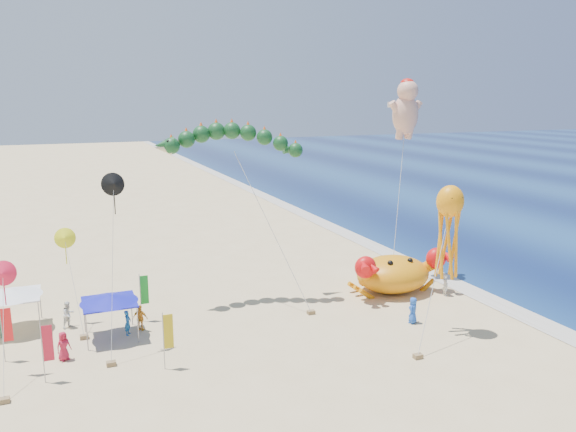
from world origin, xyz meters
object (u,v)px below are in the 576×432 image
object	(u,v)px
canopy_blue	(109,299)
canopy_white	(11,293)
dragon_kite	(232,145)
octopus_kite	(449,225)
cherub_kite	(406,108)
crab_inflatable	(394,273)

from	to	relation	value
canopy_blue	canopy_white	xyz separation A→B (m)	(-5.47, 3.34, 0.00)
dragon_kite	canopy_blue	size ratio (longest dim) A/B	3.60
dragon_kite	canopy_blue	xyz separation A→B (m)	(-8.88, -3.50, -8.64)
octopus_kite	canopy_white	bearing A→B (deg)	157.48
octopus_kite	canopy_blue	distance (m)	20.80
dragon_kite	cherub_kite	xyz separation A→B (m)	(14.30, 0.54, 2.37)
crab_inflatable	octopus_kite	world-z (taller)	octopus_kite
crab_inflatable	canopy_blue	world-z (taller)	crab_inflatable
crab_inflatable	dragon_kite	bearing A→B (deg)	164.91
cherub_kite	canopy_white	world-z (taller)	cherub_kite
crab_inflatable	dragon_kite	size ratio (longest dim) A/B	0.62
crab_inflatable	dragon_kite	distance (m)	15.21
crab_inflatable	canopy_white	xyz separation A→B (m)	(-25.73, 2.91, 0.98)
dragon_kite	crab_inflatable	bearing A→B (deg)	-15.09
octopus_kite	dragon_kite	bearing A→B (deg)	134.75
canopy_blue	canopy_white	world-z (taller)	same
octopus_kite	canopy_white	xyz separation A→B (m)	(-24.62, 10.21, -4.31)
cherub_kite	canopy_white	size ratio (longest dim) A/B	4.38
canopy_white	octopus_kite	bearing A→B (deg)	-22.52
cherub_kite	canopy_white	bearing A→B (deg)	-178.61
canopy_white	cherub_kite	bearing A→B (deg)	1.39
dragon_kite	cherub_kite	bearing A→B (deg)	2.15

